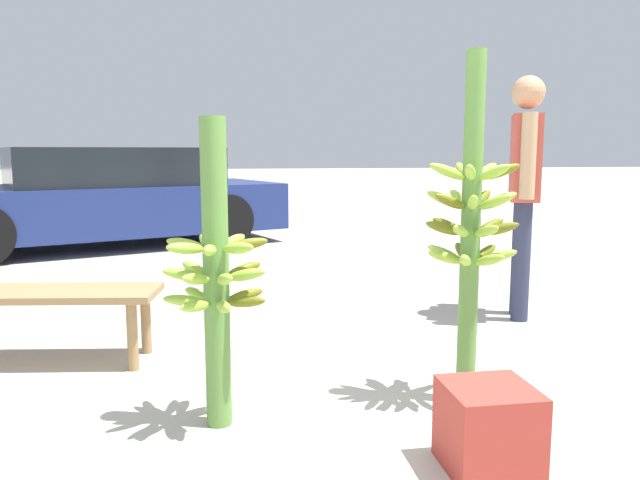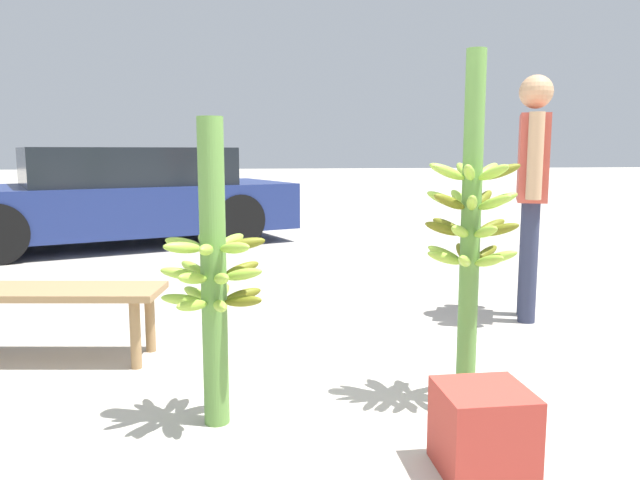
{
  "view_description": "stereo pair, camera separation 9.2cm",
  "coord_description": "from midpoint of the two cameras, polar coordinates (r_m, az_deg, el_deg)",
  "views": [
    {
      "loc": [
        -0.67,
        -2.46,
        1.22
      ],
      "look_at": [
        -0.17,
        0.6,
        0.77
      ],
      "focal_mm": 35.0,
      "sensor_mm": 36.0,
      "label": 1
    },
    {
      "loc": [
        -0.58,
        -2.48,
        1.22
      ],
      "look_at": [
        -0.17,
        0.6,
        0.77
      ],
      "focal_mm": 35.0,
      "sensor_mm": 36.0,
      "label": 2
    }
  ],
  "objects": [
    {
      "name": "ground_plane",
      "position": [
        2.82,
        4.75,
        -17.37
      ],
      "size": [
        80.0,
        80.0,
        0.0
      ],
      "primitive_type": "plane",
      "color": "#B2AA9E"
    },
    {
      "name": "parked_car",
      "position": [
        8.45,
        -19.47,
        3.67
      ],
      "size": [
        4.83,
        3.33,
        1.25
      ],
      "rotation": [
        0.0,
        0.0,
        1.94
      ],
      "color": "navy",
      "rests_on": "ground_plane"
    },
    {
      "name": "banana_stalk_center",
      "position": [
        3.03,
        12.78,
        1.47
      ],
      "size": [
        0.45,
        0.45,
        1.67
      ],
      "color": "#5B8C3D",
      "rests_on": "ground_plane"
    },
    {
      "name": "market_bench",
      "position": [
        3.92,
        -23.88,
        -5.14
      ],
      "size": [
        1.23,
        0.57,
        0.43
      ],
      "rotation": [
        0.0,
        0.0,
        -0.13
      ],
      "color": "#99754C",
      "rests_on": "ground_plane"
    },
    {
      "name": "banana_stalk_left",
      "position": [
        2.75,
        -10.43,
        -3.11
      ],
      "size": [
        0.46,
        0.46,
        1.36
      ],
      "color": "#5B8C3D",
      "rests_on": "ground_plane"
    },
    {
      "name": "produce_crate",
      "position": [
        2.55,
        14.1,
        -16.36
      ],
      "size": [
        0.33,
        0.33,
        0.33
      ],
      "color": "#B2382D",
      "rests_on": "ground_plane"
    },
    {
      "name": "vendor_person",
      "position": [
        4.7,
        17.66,
        5.65
      ],
      "size": [
        0.35,
        0.63,
        1.74
      ],
      "rotation": [
        0.0,
        0.0,
        -1.98
      ],
      "color": "#2D334C",
      "rests_on": "ground_plane"
    }
  ]
}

